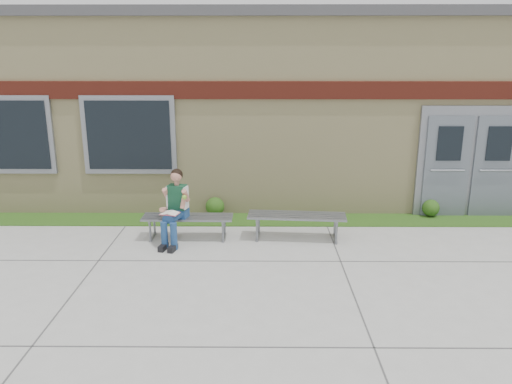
{
  "coord_description": "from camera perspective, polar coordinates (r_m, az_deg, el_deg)",
  "views": [
    {
      "loc": [
        -0.34,
        -7.11,
        3.31
      ],
      "look_at": [
        -0.41,
        1.7,
        0.85
      ],
      "focal_mm": 35.0,
      "sensor_mm": 36.0,
      "label": 1
    }
  ],
  "objects": [
    {
      "name": "grass_strip",
      "position": [
        10.26,
        2.31,
        -3.19
      ],
      "size": [
        16.0,
        0.8,
        0.02
      ],
      "primitive_type": "cube",
      "color": "#214713",
      "rests_on": "ground"
    },
    {
      "name": "shrub_east",
      "position": [
        11.03,
        19.35,
        -1.72
      ],
      "size": [
        0.35,
        0.35,
        0.35
      ],
      "primitive_type": "sphere",
      "color": "#214713",
      "rests_on": "grass_strip"
    },
    {
      "name": "ground",
      "position": [
        7.85,
        2.9,
        -9.38
      ],
      "size": [
        80.0,
        80.0,
        0.0
      ],
      "primitive_type": "plane",
      "color": "#9E9E99",
      "rests_on": "ground"
    },
    {
      "name": "bench_right",
      "position": [
        9.17,
        4.67,
        -3.24
      ],
      "size": [
        1.82,
        0.63,
        0.46
      ],
      "rotation": [
        0.0,
        0.0,
        -0.08
      ],
      "color": "slate",
      "rests_on": "ground"
    },
    {
      "name": "school_building",
      "position": [
        13.15,
        1.94,
        10.31
      ],
      "size": [
        16.2,
        6.22,
        4.2
      ],
      "color": "beige",
      "rests_on": "ground"
    },
    {
      "name": "bench_left",
      "position": [
        9.25,
        -7.81,
        -3.34
      ],
      "size": [
        1.65,
        0.47,
        0.43
      ],
      "rotation": [
        0.0,
        0.0,
        -0.01
      ],
      "color": "slate",
      "rests_on": "ground"
    },
    {
      "name": "girl",
      "position": [
        8.98,
        -9.25,
        -1.59
      ],
      "size": [
        0.51,
        0.86,
        1.33
      ],
      "rotation": [
        0.0,
        0.0,
        -0.24
      ],
      "color": "navy",
      "rests_on": "ground"
    },
    {
      "name": "shrub_mid",
      "position": [
        10.47,
        -4.71,
        -1.66
      ],
      "size": [
        0.39,
        0.39,
        0.39
      ],
      "primitive_type": "sphere",
      "color": "#214713",
      "rests_on": "grass_strip"
    }
  ]
}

